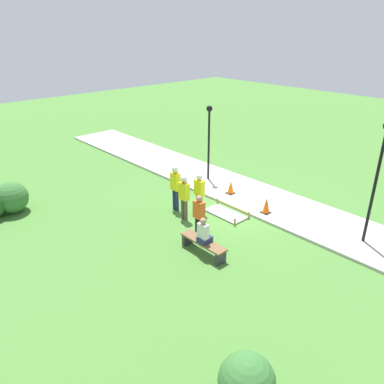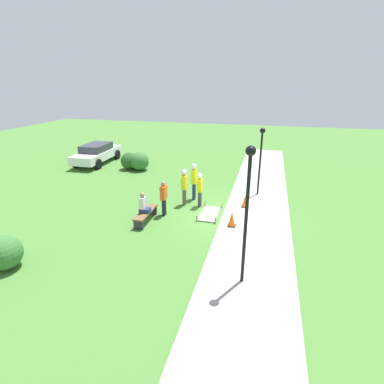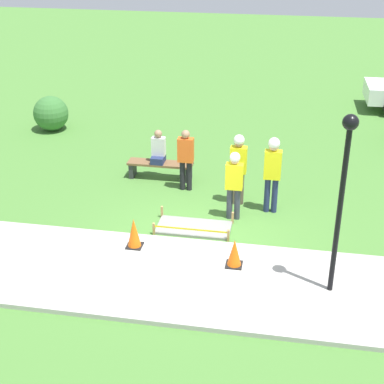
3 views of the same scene
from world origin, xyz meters
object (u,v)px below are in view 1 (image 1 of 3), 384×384
person_seated_on_bench (204,233)px  worker_supervisor (184,193)px  worker_assistant (199,190)px  bystander_in_orange_shirt (199,215)px  traffic_cone_near_patch (266,205)px  worker_trainee (175,183)px  lamppost_far (379,167)px  traffic_cone_far_patch (231,187)px  lamppost_near (209,131)px  park_bench (203,245)px

person_seated_on_bench → worker_supervisor: 2.56m
worker_assistant → bystander_in_orange_shirt: worker_assistant is taller
traffic_cone_near_patch → worker_assistant: 2.69m
worker_trainee → person_seated_on_bench: bearing=154.9°
lamppost_far → worker_trainee: bearing=26.0°
traffic_cone_far_patch → worker_assistant: worker_assistant is taller
bystander_in_orange_shirt → worker_trainee: bearing=-20.7°
traffic_cone_near_patch → lamppost_near: (4.08, -0.86, 2.00)m
park_bench → worker_supervisor: bearing=-26.9°
worker_supervisor → lamppost_far: 6.64m
worker_supervisor → bystander_in_orange_shirt: bearing=158.2°
park_bench → bystander_in_orange_shirt: (0.80, -0.56, 0.59)m
traffic_cone_far_patch → traffic_cone_near_patch: bearing=170.7°
traffic_cone_near_patch → worker_supervisor: worker_supervisor is taller
traffic_cone_near_patch → lamppost_far: size_ratio=0.16×
park_bench → bystander_in_orange_shirt: bearing=-34.8°
worker_assistant → lamppost_near: lamppost_near is taller
worker_supervisor → worker_trainee: worker_trainee is taller
traffic_cone_far_patch → worker_trainee: size_ratio=0.31×
traffic_cone_near_patch → worker_supervisor: 3.29m
worker_assistant → lamppost_far: (-5.46, -2.58, 1.80)m
lamppost_near → lamppost_far: 7.64m
traffic_cone_far_patch → lamppost_near: lamppost_near is taller
traffic_cone_far_patch → bystander_in_orange_shirt: (-1.66, 3.51, 0.53)m
worker_supervisor → worker_trainee: 0.88m
worker_trainee → lamppost_far: 7.20m
lamppost_far → lamppost_near: bearing=-0.7°
worker_assistant → lamppost_near: 3.72m
traffic_cone_far_patch → lamppost_far: size_ratio=0.14×
park_bench → worker_assistant: size_ratio=1.04×
worker_supervisor → lamppost_far: bearing=-148.4°
park_bench → worker_supervisor: (2.20, -1.12, 0.76)m
traffic_cone_far_patch → park_bench: bearing=121.3°
worker_supervisor → lamppost_far: lamppost_far is taller
park_bench → person_seated_on_bench: (-0.06, 0.05, 0.49)m
worker_supervisor → worker_trainee: size_ratio=0.95×
person_seated_on_bench → worker_trainee: (3.10, -1.45, 0.34)m
park_bench → lamppost_far: lamppost_far is taller
park_bench → worker_assistant: worker_assistant is taller
worker_assistant → park_bench: bearing=139.1°
worker_trainee → bystander_in_orange_shirt: size_ratio=1.16×
lamppost_far → park_bench: bearing=53.9°
traffic_cone_far_patch → lamppost_near: 2.83m
traffic_cone_near_patch → person_seated_on_bench: (-0.34, 3.76, 0.39)m
park_bench → worker_assistant: bearing=-40.9°
worker_supervisor → bystander_in_orange_shirt: worker_supervisor is taller
park_bench → lamppost_near: size_ratio=0.50×
traffic_cone_far_patch → worker_supervisor: bearing=95.1°
worker_assistant → bystander_in_orange_shirt: bearing=136.0°
worker_assistant → worker_supervisor: bearing=89.5°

